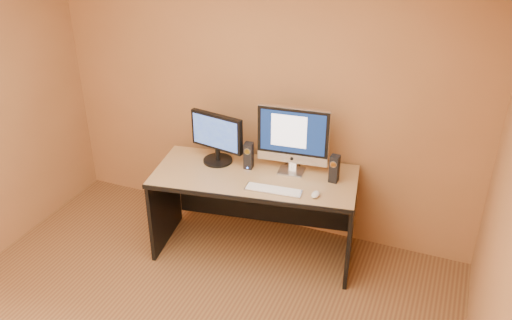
{
  "coord_description": "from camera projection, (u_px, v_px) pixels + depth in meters",
  "views": [
    {
      "loc": [
        1.65,
        -2.24,
        3.06
      ],
      "look_at": [
        0.2,
        1.37,
        1.0
      ],
      "focal_mm": 38.0,
      "sensor_mm": 36.0,
      "label": 1
    }
  ],
  "objects": [
    {
      "name": "cable_b",
      "position": [
        289.0,
        161.0,
        4.81
      ],
      "size": [
        0.04,
        0.19,
        0.01
      ],
      "primitive_type": "cylinder",
      "rotation": [
        1.57,
        0.0,
        -0.18
      ],
      "color": "black",
      "rests_on": "desk"
    },
    {
      "name": "second_monitor",
      "position": [
        217.0,
        138.0,
        4.71
      ],
      "size": [
        0.55,
        0.34,
        0.45
      ],
      "primitive_type": null,
      "rotation": [
        0.0,
        0.0,
        -0.17
      ],
      "color": "black",
      "rests_on": "desk"
    },
    {
      "name": "speaker_right",
      "position": [
        334.0,
        169.0,
        4.45
      ],
      "size": [
        0.08,
        0.08,
        0.24
      ],
      "primitive_type": null,
      "rotation": [
        0.0,
        0.0,
        -0.05
      ],
      "color": "black",
      "rests_on": "desk"
    },
    {
      "name": "cable_a",
      "position": [
        300.0,
        168.0,
        4.69
      ],
      "size": [
        0.1,
        0.22,
        0.01
      ],
      "primitive_type": "cylinder",
      "rotation": [
        1.57,
        0.0,
        0.38
      ],
      "color": "black",
      "rests_on": "desk"
    },
    {
      "name": "walls",
      "position": [
        138.0,
        210.0,
        3.21
      ],
      "size": [
        4.0,
        4.0,
        2.6
      ],
      "primitive_type": null,
      "color": "#A06B40",
      "rests_on": "ground"
    },
    {
      "name": "keyboard",
      "position": [
        273.0,
        190.0,
        4.36
      ],
      "size": [
        0.47,
        0.17,
        0.02
      ],
      "primitive_type": "cube",
      "rotation": [
        0.0,
        0.0,
        0.09
      ],
      "color": "#BDBCC1",
      "rests_on": "desk"
    },
    {
      "name": "imac",
      "position": [
        292.0,
        141.0,
        4.51
      ],
      "size": [
        0.63,
        0.29,
        0.59
      ],
      "primitive_type": null,
      "rotation": [
        0.0,
        0.0,
        0.1
      ],
      "color": "silver",
      "rests_on": "desk"
    },
    {
      "name": "mouse",
      "position": [
        316.0,
        194.0,
        4.28
      ],
      "size": [
        0.07,
        0.11,
        0.04
      ],
      "primitive_type": "ellipsoid",
      "rotation": [
        0.0,
        0.0,
        -0.04
      ],
      "color": "silver",
      "rests_on": "desk"
    },
    {
      "name": "speaker_left",
      "position": [
        249.0,
        156.0,
        4.66
      ],
      "size": [
        0.08,
        0.08,
        0.24
      ],
      "primitive_type": null,
      "rotation": [
        0.0,
        0.0,
        0.1
      ],
      "color": "black",
      "rests_on": "desk"
    },
    {
      "name": "desk",
      "position": [
        255.0,
        214.0,
        4.78
      ],
      "size": [
        1.82,
        1.01,
        0.8
      ],
      "primitive_type": null,
      "rotation": [
        0.0,
        0.0,
        0.16
      ],
      "color": "#AA7D55",
      "rests_on": "ground"
    }
  ]
}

